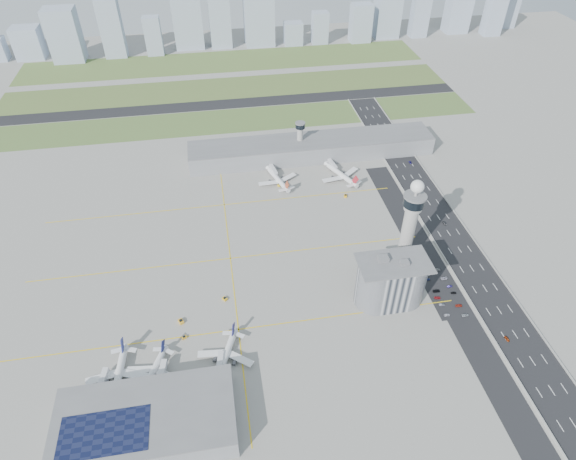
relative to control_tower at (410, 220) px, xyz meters
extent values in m
plane|color=#9E9B93|center=(-72.00, -8.00, -35.04)|extent=(1000.00, 1000.00, 0.00)
cube|color=#4E6530|center=(-92.00, 217.00, -35.00)|extent=(480.00, 50.00, 0.08)
cube|color=#4B602D|center=(-92.00, 292.00, -35.00)|extent=(480.00, 60.00, 0.08)
cube|color=#506730|center=(-92.00, 372.00, -35.00)|extent=(480.00, 70.00, 0.08)
cube|color=black|center=(-92.00, 254.00, -34.98)|extent=(480.00, 22.00, 0.10)
cube|color=black|center=(43.00, -8.00, -34.99)|extent=(28.00, 500.00, 0.10)
cube|color=#9E9E99|center=(29.00, -8.00, -34.44)|extent=(0.60, 500.00, 1.20)
cube|color=#9E9E99|center=(57.00, -8.00, -34.44)|extent=(0.60, 500.00, 1.20)
cube|color=black|center=(18.00, -18.00, -35.00)|extent=(18.00, 260.00, 0.08)
cube|color=black|center=(16.00, -30.00, -34.99)|extent=(20.00, 44.00, 0.10)
cube|color=yellow|center=(-112.00, -38.00, -35.04)|extent=(260.00, 0.60, 0.01)
cube|color=yellow|center=(-112.00, 22.00, -35.04)|extent=(260.00, 0.60, 0.01)
cube|color=yellow|center=(-112.00, 82.00, -35.04)|extent=(260.00, 0.60, 0.01)
cube|color=yellow|center=(-112.00, 22.00, -35.04)|extent=(0.60, 260.00, 0.01)
cylinder|color=#ADAAA5|center=(0.00, 0.00, -11.04)|extent=(8.40, 8.40, 48.00)
cylinder|color=#ADAAA5|center=(0.00, 0.00, 10.96)|extent=(11.00, 11.00, 4.00)
cylinder|color=black|center=(0.00, 0.00, 14.96)|extent=(13.00, 13.00, 6.00)
cylinder|color=slate|center=(0.00, 0.00, 18.46)|extent=(14.00, 14.00, 1.00)
cylinder|color=#ADAAA5|center=(0.00, 0.00, 20.96)|extent=(1.60, 1.60, 5.00)
sphere|color=white|center=(0.00, 0.00, 25.46)|extent=(8.00, 8.00, 8.00)
cylinder|color=#ADAAA5|center=(-42.00, 142.00, -21.04)|extent=(5.00, 5.00, 28.00)
cylinder|color=black|center=(-42.00, 142.00, -6.04)|extent=(8.00, 8.00, 4.00)
cylinder|color=slate|center=(-42.00, 142.00, -3.54)|extent=(8.60, 8.60, 0.80)
cube|color=#B2B2B7|center=(-20.00, -30.00, -20.04)|extent=(18.00, 24.00, 30.00)
cylinder|color=#B2B2B7|center=(-29.00, -30.00, -20.04)|extent=(24.00, 24.00, 30.00)
cylinder|color=#B2B2B7|center=(-11.00, -30.00, -20.04)|extent=(24.00, 24.00, 30.00)
cube|color=slate|center=(-20.00, -30.00, -4.64)|extent=(42.00, 24.00, 0.80)
cube|color=slate|center=(-26.00, -27.00, -3.04)|extent=(6.00, 5.00, 3.00)
cube|color=slate|center=(-15.00, -32.00, -3.34)|extent=(5.00, 4.00, 2.40)
cube|color=gray|center=(-32.00, 140.00, -27.54)|extent=(210.00, 32.00, 15.00)
cube|color=slate|center=(-32.00, 140.00, -19.64)|extent=(210.00, 32.00, 0.80)
cube|color=gray|center=(-160.00, -90.00, -29.04)|extent=(84.00, 42.00, 12.00)
cube|color=slate|center=(-160.00, -90.00, -22.64)|extent=(84.00, 42.00, 0.80)
cube|color=black|center=(-177.00, -96.00, -22.14)|extent=(40.00, 22.00, 0.20)
imported|color=silver|center=(10.42, -48.46, -34.43)|extent=(3.61, 1.46, 1.23)
imported|color=slate|center=(10.75, -40.43, -34.48)|extent=(3.45, 1.38, 1.11)
imported|color=#AA1F27|center=(10.26, -34.82, -34.50)|extent=(4.13, 2.41, 1.08)
imported|color=black|center=(11.83, -29.48, -34.39)|extent=(4.52, 1.91, 1.30)
imported|color=navy|center=(10.31, -19.09, -34.49)|extent=(3.35, 1.55, 1.11)
imported|color=#B6B2C6|center=(11.10, -15.40, -34.43)|extent=(3.74, 1.47, 1.21)
imported|color=#9FA5AD|center=(21.03, -50.47, -34.47)|extent=(4.25, 2.15, 1.15)
imported|color=maroon|center=(20.47, -42.88, -34.43)|extent=(4.30, 1.95, 1.22)
imported|color=black|center=(21.78, -32.68, -34.47)|extent=(3.48, 1.65, 1.15)
imported|color=navy|center=(21.72, -27.10, -34.48)|extent=(3.50, 1.57, 1.12)
imported|color=#B2B0C1|center=(21.18, -19.96, -34.42)|extent=(4.57, 2.28, 1.24)
imported|color=gray|center=(19.80, -11.90, -34.41)|extent=(4.58, 2.39, 1.27)
imported|color=#9F3A13|center=(36.55, -70.48, -34.41)|extent=(2.03, 3.89, 1.26)
imported|color=black|center=(44.09, 32.12, -34.39)|extent=(1.79, 4.06, 1.30)
imported|color=navy|center=(49.24, 114.36, -34.50)|extent=(1.82, 3.92, 1.09)
imported|color=slate|center=(36.81, 171.32, -34.43)|extent=(1.71, 3.66, 1.21)
cube|color=#9EADC1|center=(-324.58, 423.35, -16.58)|extent=(32.30, 25.84, 36.93)
cube|color=#9EADC1|center=(-276.47, 407.19, -4.86)|extent=(35.81, 28.65, 60.36)
cube|color=#9EADC1|center=(-222.11, 411.66, -1.60)|extent=(25.49, 20.39, 66.89)
cube|color=#9EADC1|center=(-174.68, 409.90, -12.44)|extent=(20.04, 16.03, 45.20)
cube|color=#9EADC1|center=(-131.44, 428.89, -4.43)|extent=(35.76, 28.61, 61.22)
cube|color=#9EADC1|center=(-91.42, 423.56, 6.65)|extent=(26.33, 21.06, 83.39)
cube|color=#9EADC1|center=(-41.73, 424.32, -3.99)|extent=(36.96, 29.57, 62.11)
cube|color=#9EADC1|center=(1.27, 415.68, -21.17)|extent=(23.01, 18.41, 27.75)
cube|color=#9EADC1|center=(36.28, 415.34, -15.56)|extent=(20.22, 16.18, 38.97)
cube|color=#9EADC1|center=(90.17, 413.29, -11.60)|extent=(26.14, 20.92, 46.89)
cube|color=#9EADC1|center=(129.27, 425.27, 5.56)|extent=(32.26, 25.81, 81.20)
cube|color=#9EADC1|center=(172.74, 418.38, -0.67)|extent=(21.59, 17.28, 68.75)
cube|color=#9EADC1|center=(230.83, 427.54, -3.34)|extent=(30.25, 24.20, 63.40)
cube|color=#9EADC1|center=(273.49, 407.96, 0.74)|extent=(23.04, 18.43, 71.56)
cube|color=#9EADC1|center=(310.05, 435.29, -14.51)|extent=(22.64, 18.11, 41.06)
camera|label=1|loc=(-113.14, -213.97, 187.27)|focal=30.00mm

